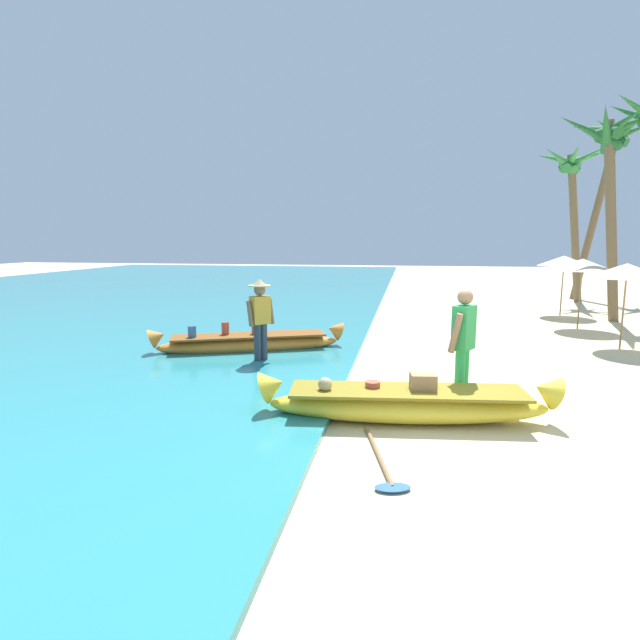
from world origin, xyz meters
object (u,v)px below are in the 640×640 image
object	(u,v)px
person_tourist_customer	(463,342)
palm_tree_mid_cluster	(608,153)
person_vendor_hatted	(260,316)
palm_tree_leaning_seaward	(572,175)
boat_yellow_foreground	(407,403)
boat_orange_midground	(249,343)
paddle	(383,464)
palm_tree_tall_inland	(610,159)

from	to	relation	value
person_tourist_customer	palm_tree_mid_cluster	size ratio (longest dim) A/B	0.29
person_vendor_hatted	palm_tree_leaning_seaward	bearing A→B (deg)	53.13
boat_yellow_foreground	boat_orange_midground	xyz separation A→B (m)	(-3.34, 3.52, -0.01)
palm_tree_leaning_seaward	paddle	xyz separation A→B (m)	(-6.22, -15.79, -4.78)
boat_orange_midground	paddle	size ratio (longest dim) A/B	2.40
palm_tree_tall_inland	paddle	xyz separation A→B (m)	(-7.83, -16.77, -5.46)
person_tourist_customer	paddle	size ratio (longest dim) A/B	1.04
paddle	boat_orange_midground	bearing A→B (deg)	121.99
boat_yellow_foreground	palm_tree_tall_inland	world-z (taller)	palm_tree_tall_inland
boat_yellow_foreground	person_tourist_customer	size ratio (longest dim) A/B	2.33
boat_orange_midground	palm_tree_tall_inland	bearing A→B (deg)	47.18
person_tourist_customer	palm_tree_mid_cluster	bearing A→B (deg)	61.97
palm_tree_leaning_seaward	palm_tree_mid_cluster	xyz separation A→B (m)	(-0.47, -4.80, 0.04)
palm_tree_tall_inland	paddle	world-z (taller)	palm_tree_tall_inland
boat_yellow_foreground	palm_tree_mid_cluster	world-z (taller)	palm_tree_mid_cluster
person_tourist_customer	palm_tree_tall_inland	distance (m)	16.80
palm_tree_leaning_seaward	paddle	distance (m)	17.63
person_vendor_hatted	person_tourist_customer	size ratio (longest dim) A/B	0.96
person_tourist_customer	palm_tree_leaning_seaward	world-z (taller)	palm_tree_leaning_seaward
person_vendor_hatted	paddle	world-z (taller)	person_vendor_hatted
person_vendor_hatted	palm_tree_leaning_seaward	size ratio (longest dim) A/B	0.29
palm_tree_mid_cluster	paddle	bearing A→B (deg)	-117.61
person_tourist_customer	palm_tree_mid_cluster	distance (m)	10.80
boat_yellow_foreground	paddle	xyz separation A→B (m)	(-0.24, -1.45, -0.22)
palm_tree_leaning_seaward	paddle	size ratio (longest dim) A/B	3.52
paddle	person_tourist_customer	bearing A→B (deg)	64.23
boat_yellow_foreground	person_tourist_customer	world-z (taller)	person_tourist_customer
palm_tree_tall_inland	palm_tree_mid_cluster	xyz separation A→B (m)	(-2.08, -5.77, -0.64)
palm_tree_tall_inland	palm_tree_leaning_seaward	distance (m)	2.01
person_tourist_customer	palm_tree_mid_cluster	world-z (taller)	palm_tree_mid_cluster
boat_yellow_foreground	person_tourist_customer	distance (m)	1.24
boat_yellow_foreground	paddle	size ratio (longest dim) A/B	2.43
person_vendor_hatted	palm_tree_mid_cluster	bearing A→B (deg)	39.76
palm_tree_tall_inland	paddle	bearing A→B (deg)	-115.04
palm_tree_leaning_seaward	paddle	world-z (taller)	palm_tree_leaning_seaward
palm_tree_tall_inland	person_vendor_hatted	bearing A→B (deg)	-129.33
palm_tree_mid_cluster	boat_orange_midground	bearing A→B (deg)	-145.75
boat_orange_midground	boat_yellow_foreground	bearing A→B (deg)	-46.47
person_vendor_hatted	palm_tree_tall_inland	world-z (taller)	palm_tree_tall_inland
boat_yellow_foreground	palm_tree_leaning_seaward	bearing A→B (deg)	67.38
boat_orange_midground	person_vendor_hatted	xyz separation A→B (m)	(0.53, -0.90, 0.73)
boat_yellow_foreground	palm_tree_mid_cluster	bearing A→B (deg)	60.02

